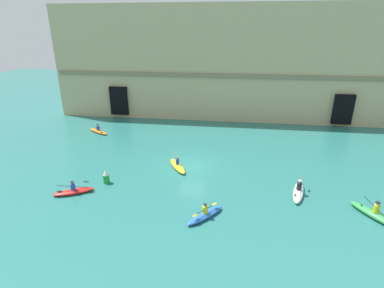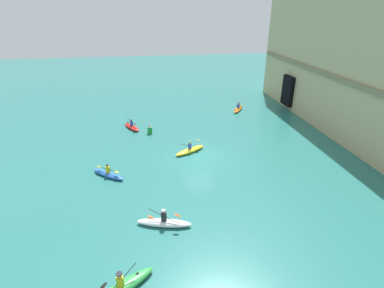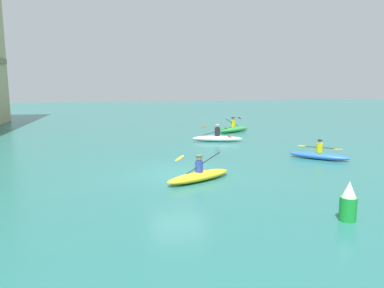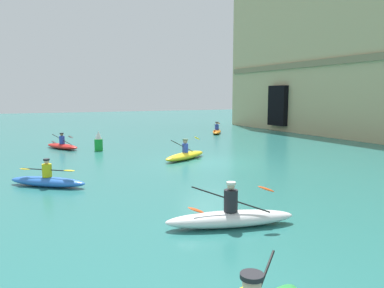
# 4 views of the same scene
# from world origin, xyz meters

# --- Properties ---
(ground_plane) EXTENTS (120.00, 120.00, 0.00)m
(ground_plane) POSITION_xyz_m (0.00, 0.00, 0.00)
(ground_plane) COLOR #28706B
(kayak_yellow) EXTENTS (2.26, 3.14, 1.16)m
(kayak_yellow) POSITION_xyz_m (-1.24, -0.68, 0.23)
(kayak_yellow) COLOR yellow
(kayak_yellow) RESTS_ON ground
(kayak_green) EXTENTS (2.56, 3.39, 1.19)m
(kayak_green) POSITION_xyz_m (12.76, -6.16, 0.26)
(kayak_green) COLOR green
(kayak_green) RESTS_ON ground
(kayak_white) EXTENTS (1.53, 3.43, 1.16)m
(kayak_white) POSITION_xyz_m (8.42, -3.81, 0.25)
(kayak_white) COLOR white
(kayak_white) RESTS_ON ground
(kayak_blue) EXTENTS (2.48, 2.78, 1.03)m
(kayak_blue) POSITION_xyz_m (1.89, -7.67, 0.22)
(kayak_blue) COLOR blue
(kayak_blue) RESTS_ON ground
(marker_buoy) EXTENTS (0.49, 0.49, 1.19)m
(marker_buoy) POSITION_xyz_m (-6.32, -4.12, 0.55)
(marker_buoy) COLOR green
(marker_buoy) RESTS_ON ground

